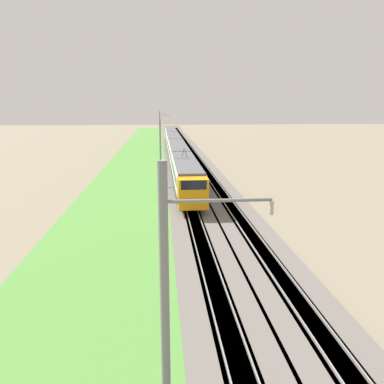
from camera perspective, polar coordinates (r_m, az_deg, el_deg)
The scene contains 10 objects.
ballast_main at distance 54.59m, azimuth -1.62°, elevation 2.13°, with size 240.00×4.40×0.30m.
ballast_adjacent at distance 54.98m, azimuth 2.76°, elevation 2.20°, with size 240.00×4.40×0.30m.
track_main at distance 54.59m, azimuth -1.62°, elevation 2.14°, with size 240.00×1.57×0.45m.
track_adjacent at distance 54.98m, azimuth 2.76°, elevation 2.21°, with size 240.00×1.57×0.45m.
grass_verge at distance 54.63m, azimuth -8.33°, elevation 1.91°, with size 240.00×12.55×0.12m.
passenger_train at distance 73.44m, azimuth -2.52°, elevation 6.81°, with size 78.73×2.98×5.23m.
catenary_mast_near at distance 9.69m, azimuth -3.70°, elevation -23.14°, with size 0.22×2.56×9.49m.
catenary_mast_mid at distance 47.77m, azimuth -4.76°, elevation 5.90°, with size 0.22×2.56×8.89m.
catenary_mast_far at distance 87.18m, azimuth -4.88°, elevation 9.23°, with size 0.22×2.56×9.03m.
catenary_mast_distant at distance 126.71m, azimuth -4.92°, elevation 10.37°, with size 0.22×2.56×8.64m.
Camera 1 is at (-3.49, 3.03, 10.63)m, focal length 35.00 mm.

